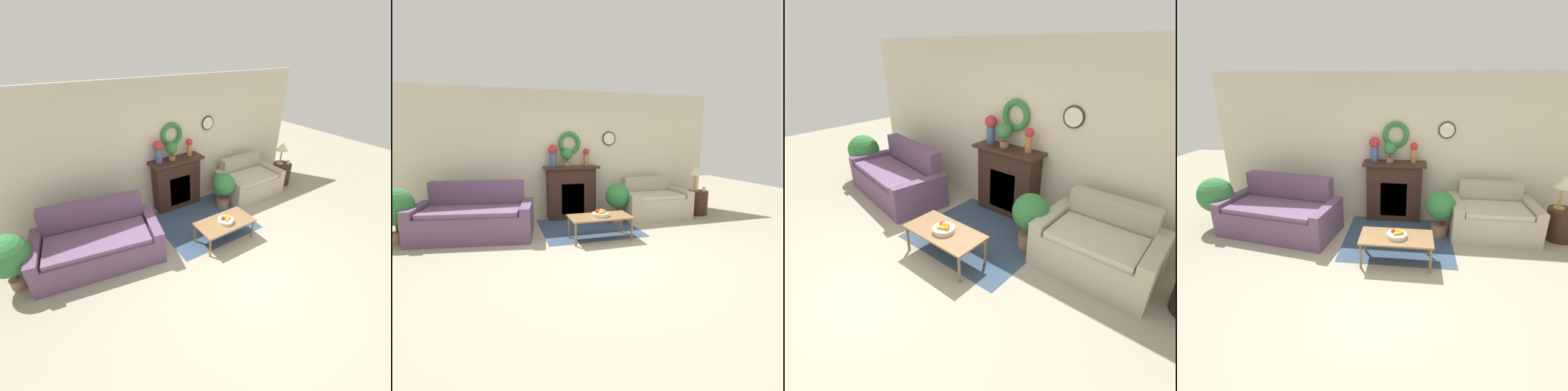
% 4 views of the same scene
% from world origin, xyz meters
% --- Properties ---
extents(ground_plane, '(16.00, 16.00, 0.00)m').
position_xyz_m(ground_plane, '(0.00, 0.00, 0.00)').
color(ground_plane, '#9E937F').
extents(floor_rug, '(1.80, 1.66, 0.01)m').
position_xyz_m(floor_rug, '(0.18, 1.55, 0.00)').
color(floor_rug, '#334760').
rests_on(floor_rug, ground_plane).
extents(wall_back, '(6.80, 0.16, 2.70)m').
position_xyz_m(wall_back, '(0.00, 2.61, 1.36)').
color(wall_back, beige).
rests_on(wall_back, ground_plane).
extents(fireplace, '(1.16, 0.41, 1.13)m').
position_xyz_m(fireplace, '(0.05, 2.41, 0.57)').
color(fireplace, '#331E16').
rests_on(fireplace, ground_plane).
extents(couch_left, '(2.13, 1.32, 0.95)m').
position_xyz_m(couch_left, '(-1.89, 1.62, 0.33)').
color(couch_left, '#604766').
rests_on(couch_left, ground_plane).
extents(loveseat_right, '(1.43, 0.95, 0.85)m').
position_xyz_m(loveseat_right, '(1.77, 1.97, 0.31)').
color(loveseat_right, '#B2A893').
rests_on(loveseat_right, ground_plane).
extents(coffee_table, '(1.06, 0.56, 0.41)m').
position_xyz_m(coffee_table, '(0.18, 0.86, 0.37)').
color(coffee_table, olive).
rests_on(coffee_table, ground_plane).
extents(fruit_bowl, '(0.29, 0.29, 0.12)m').
position_xyz_m(fruit_bowl, '(0.18, 0.85, 0.45)').
color(fruit_bowl, beige).
rests_on(fruit_bowl, coffee_table).
extents(side_table_by_loveseat, '(0.46, 0.46, 0.54)m').
position_xyz_m(side_table_by_loveseat, '(2.88, 1.90, 0.27)').
color(side_table_by_loveseat, '#331E16').
rests_on(side_table_by_loveseat, ground_plane).
extents(table_lamp, '(0.28, 0.28, 0.56)m').
position_xyz_m(table_lamp, '(2.82, 1.94, 0.97)').
color(table_lamp, '#B28E42').
rests_on(table_lamp, side_table_by_loveseat).
extents(vase_on_mantel_left, '(0.20, 0.20, 0.45)m').
position_xyz_m(vase_on_mantel_left, '(-0.33, 2.41, 1.39)').
color(vase_on_mantel_left, '#3D5684').
rests_on(vase_on_mantel_left, fireplace).
extents(vase_on_mantel_right, '(0.14, 0.14, 0.37)m').
position_xyz_m(vase_on_mantel_right, '(0.39, 2.41, 1.35)').
color(vase_on_mantel_right, '#AD6B38').
rests_on(vase_on_mantel_right, fireplace).
extents(potted_plant_on_mantel, '(0.24, 0.24, 0.38)m').
position_xyz_m(potted_plant_on_mantel, '(-0.04, 2.39, 1.36)').
color(potted_plant_on_mantel, '#8E664C').
rests_on(potted_plant_on_mantel, fireplace).
extents(potted_plant_floor_by_couch, '(0.62, 0.62, 0.92)m').
position_xyz_m(potted_plant_floor_by_couch, '(-3.11, 1.67, 0.59)').
color(potted_plant_floor_by_couch, '#8E664C').
rests_on(potted_plant_floor_by_couch, ground_plane).
extents(potted_plant_floor_by_loveseat, '(0.50, 0.50, 0.81)m').
position_xyz_m(potted_plant_floor_by_loveseat, '(0.88, 1.79, 0.50)').
color(potted_plant_floor_by_loveseat, '#8E664C').
rests_on(potted_plant_floor_by_loveseat, ground_plane).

